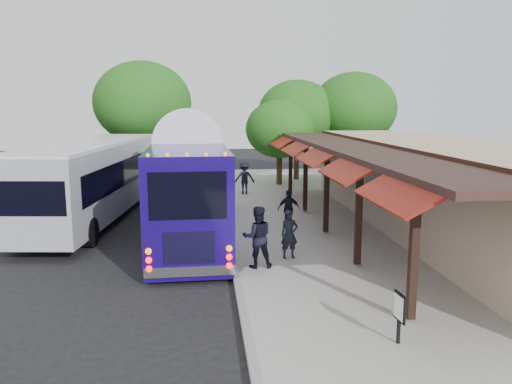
{
  "coord_description": "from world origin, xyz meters",
  "views": [
    {
      "loc": [
        -0.81,
        -14.26,
        4.97
      ],
      "look_at": [
        1.1,
        4.11,
        1.8
      ],
      "focal_mm": 35.0,
      "sensor_mm": 36.0,
      "label": 1
    }
  ],
  "objects_px": {
    "city_bus": "(93,177)",
    "ped_a": "(289,234)",
    "sign_board": "(399,310)",
    "coach_bus": "(188,181)",
    "ped_b": "(257,237)",
    "ped_d": "(244,178)",
    "ped_c": "(289,209)"
  },
  "relations": [
    {
      "from": "ped_a",
      "to": "ped_b",
      "type": "bearing_deg",
      "value": -151.21
    },
    {
      "from": "ped_b",
      "to": "city_bus",
      "type": "bearing_deg",
      "value": -51.3
    },
    {
      "from": "ped_d",
      "to": "sign_board",
      "type": "bearing_deg",
      "value": 89.6
    },
    {
      "from": "ped_d",
      "to": "sign_board",
      "type": "xyz_separation_m",
      "value": [
        1.71,
        -18.17,
        -0.17
      ]
    },
    {
      "from": "coach_bus",
      "to": "sign_board",
      "type": "distance_m",
      "value": 11.28
    },
    {
      "from": "city_bus",
      "to": "coach_bus",
      "type": "bearing_deg",
      "value": -27.91
    },
    {
      "from": "city_bus",
      "to": "ped_b",
      "type": "bearing_deg",
      "value": -44.56
    },
    {
      "from": "coach_bus",
      "to": "ped_d",
      "type": "relative_size",
      "value": 6.82
    },
    {
      "from": "ped_c",
      "to": "coach_bus",
      "type": "bearing_deg",
      "value": -3.63
    },
    {
      "from": "city_bus",
      "to": "sign_board",
      "type": "height_order",
      "value": "city_bus"
    },
    {
      "from": "ped_a",
      "to": "ped_b",
      "type": "height_order",
      "value": "ped_b"
    },
    {
      "from": "city_bus",
      "to": "ped_a",
      "type": "bearing_deg",
      "value": -36.94
    },
    {
      "from": "ped_d",
      "to": "ped_b",
      "type": "bearing_deg",
      "value": 81.36
    },
    {
      "from": "city_bus",
      "to": "ped_a",
      "type": "xyz_separation_m",
      "value": [
        7.55,
        -7.09,
        -0.98
      ]
    },
    {
      "from": "city_bus",
      "to": "ped_a",
      "type": "distance_m",
      "value": 10.41
    },
    {
      "from": "ped_c",
      "to": "ped_a",
      "type": "bearing_deg",
      "value": 78.53
    },
    {
      "from": "sign_board",
      "to": "ped_b",
      "type": "bearing_deg",
      "value": 110.14
    },
    {
      "from": "ped_b",
      "to": "sign_board",
      "type": "distance_m",
      "value": 5.75
    },
    {
      "from": "city_bus",
      "to": "sign_board",
      "type": "bearing_deg",
      "value": -49.94
    },
    {
      "from": "city_bus",
      "to": "ped_b",
      "type": "relative_size",
      "value": 6.93
    },
    {
      "from": "ped_a",
      "to": "ped_d",
      "type": "distance_m",
      "value": 12.13
    },
    {
      "from": "coach_bus",
      "to": "ped_b",
      "type": "height_order",
      "value": "coach_bus"
    },
    {
      "from": "ped_b",
      "to": "ped_c",
      "type": "xyz_separation_m",
      "value": [
        1.79,
        4.91,
        -0.18
      ]
    },
    {
      "from": "ped_a",
      "to": "ped_b",
      "type": "relative_size",
      "value": 0.83
    },
    {
      "from": "ped_c",
      "to": "ped_b",
      "type": "bearing_deg",
      "value": 67.84
    },
    {
      "from": "coach_bus",
      "to": "ped_b",
      "type": "bearing_deg",
      "value": -68.04
    },
    {
      "from": "sign_board",
      "to": "ped_a",
      "type": "bearing_deg",
      "value": 97.52
    },
    {
      "from": "ped_b",
      "to": "ped_d",
      "type": "distance_m",
      "value": 12.95
    },
    {
      "from": "city_bus",
      "to": "sign_board",
      "type": "distance_m",
      "value": 15.84
    },
    {
      "from": "ped_a",
      "to": "ped_d",
      "type": "relative_size",
      "value": 0.87
    },
    {
      "from": "coach_bus",
      "to": "city_bus",
      "type": "bearing_deg",
      "value": 144.23
    },
    {
      "from": "coach_bus",
      "to": "city_bus",
      "type": "distance_m",
      "value": 5.14
    }
  ]
}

